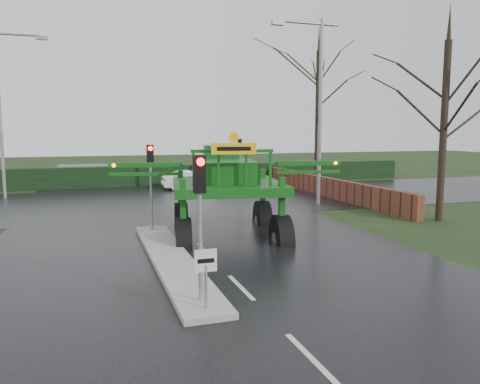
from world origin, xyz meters
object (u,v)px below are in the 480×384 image
object	(u,v)px
traffic_signal_mid	(150,168)
white_sedan	(190,189)
keep_left_sign	(206,269)
traffic_signal_far	(240,152)
street_light_right	(315,95)
street_light_left_far	(4,98)
crop_sprayer	(182,179)
traffic_signal_near	(200,197)

from	to	relation	value
traffic_signal_mid	white_sedan	size ratio (longest dim) A/B	0.90
keep_left_sign	traffic_signal_far	world-z (taller)	traffic_signal_far
keep_left_sign	traffic_signal_mid	bearing A→B (deg)	90.00
keep_left_sign	traffic_signal_mid	xyz separation A→B (m)	(0.00, 8.99, 1.53)
traffic_signal_mid	keep_left_sign	bearing A→B (deg)	-90.00
keep_left_sign	traffic_signal_mid	distance (m)	9.12
traffic_signal_far	street_light_right	xyz separation A→B (m)	(1.69, -8.01, 3.40)
street_light_left_far	crop_sprayer	size ratio (longest dim) A/B	1.13
traffic_signal_mid	traffic_signal_far	distance (m)	14.75
traffic_signal_mid	street_light_left_far	distance (m)	14.68
keep_left_sign	white_sedan	xyz separation A→B (m)	(4.46, 22.48, -1.06)
traffic_signal_far	white_sedan	distance (m)	4.34
traffic_signal_near	street_light_right	xyz separation A→B (m)	(9.49, 13.01, 3.40)
crop_sprayer	white_sedan	distance (m)	16.30
traffic_signal_mid	white_sedan	distance (m)	14.44
street_light_left_far	white_sedan	world-z (taller)	street_light_left_far
street_light_right	street_light_left_far	distance (m)	18.24
traffic_signal_mid	white_sedan	world-z (taller)	traffic_signal_mid
street_light_left_far	traffic_signal_near	bearing A→B (deg)	-71.83
traffic_signal_mid	white_sedan	xyz separation A→B (m)	(4.46, 13.49, -2.59)
crop_sprayer	traffic_signal_far	bearing A→B (deg)	74.28
traffic_signal_far	street_light_right	distance (m)	8.86
crop_sprayer	white_sedan	world-z (taller)	crop_sprayer
traffic_signal_near	traffic_signal_far	size ratio (longest dim) A/B	1.00
traffic_signal_mid	crop_sprayer	size ratio (longest dim) A/B	0.40
traffic_signal_near	street_light_right	size ratio (longest dim) A/B	0.35
traffic_signal_near	street_light_left_far	bearing A→B (deg)	108.17
traffic_signal_near	traffic_signal_mid	xyz separation A→B (m)	(0.00, 8.50, 0.00)
street_light_right	traffic_signal_far	bearing A→B (deg)	101.95
traffic_signal_far	crop_sprayer	bearing A→B (deg)	64.72
traffic_signal_mid	street_light_left_far	size ratio (longest dim) A/B	0.35
street_light_left_far	crop_sprayer	xyz separation A→B (m)	(7.73, -14.73, -3.62)
traffic_signal_mid	street_light_left_far	world-z (taller)	street_light_left_far
traffic_signal_near	crop_sprayer	distance (m)	6.34
street_light_right	white_sedan	size ratio (longest dim) A/B	2.55
traffic_signal_near	traffic_signal_far	world-z (taller)	same
traffic_signal_mid	street_light_left_far	bearing A→B (deg)	118.86
traffic_signal_near	keep_left_sign	bearing A→B (deg)	-90.00
crop_sprayer	traffic_signal_near	bearing A→B (deg)	-88.05
traffic_signal_mid	traffic_signal_near	bearing A→B (deg)	-90.00
keep_left_sign	traffic_signal_near	bearing A→B (deg)	90.00
street_light_left_far	traffic_signal_mid	bearing A→B (deg)	-61.14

